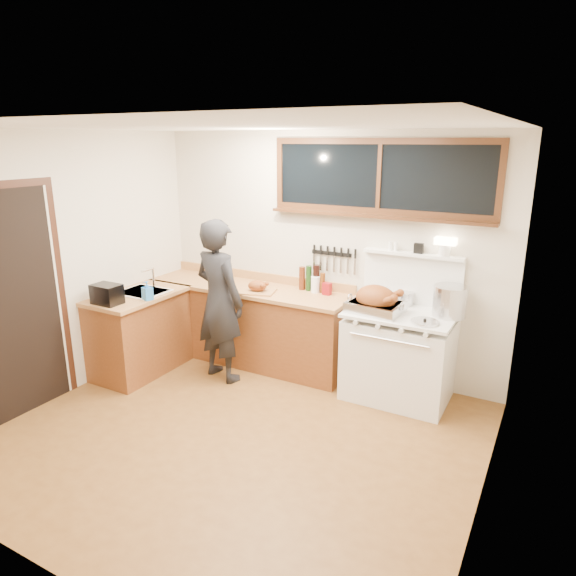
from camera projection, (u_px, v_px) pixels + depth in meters
The scene contains 20 objects.
ground_plane at pixel (236, 438), 4.49m from camera, with size 4.00×3.50×0.02m, color brown.
room_shell at pixel (231, 253), 4.03m from camera, with size 4.10×3.60×2.65m.
counter_back at pixel (249, 323), 5.95m from camera, with size 2.44×0.64×1.00m.
counter_left at pixel (140, 332), 5.67m from camera, with size 0.64×1.09×0.90m.
sink_unit at pixel (143, 297), 5.62m from camera, with size 0.50×0.45×0.37m.
vintage_stove at pixel (399, 353), 5.08m from camera, with size 1.02×0.74×1.61m.
back_window at pixel (379, 186), 5.08m from camera, with size 2.32×0.13×0.77m.
left_doorway at pixel (16, 302), 4.64m from camera, with size 0.02×1.04×2.17m.
knife_strip at pixel (333, 255), 5.52m from camera, with size 0.52×0.03×0.28m.
man at pixel (219, 301), 5.39m from camera, with size 0.71×0.55×1.74m.
soap_bottle at pixel (147, 291), 5.30m from camera, with size 0.11×0.11×0.20m.
toaster at pixel (107, 294), 5.18m from camera, with size 0.29×0.20×0.20m.
cutting_board at pixel (257, 288), 5.57m from camera, with size 0.44×0.37×0.14m.
roast_turkey at pixel (376, 301), 4.93m from camera, with size 0.55×0.42×0.27m.
stockpot at pixel (450, 301), 4.81m from camera, with size 0.34×0.34×0.29m.
saucepan at pixel (404, 298), 5.16m from camera, with size 0.23×0.32×0.14m.
pot_lid at pixel (425, 322), 4.66m from camera, with size 0.30×0.30×0.04m.
coffee_tin at pixel (327, 289), 5.49m from camera, with size 0.09×0.07×0.13m.
pitcher at pixel (315, 285), 5.57m from camera, with size 0.10×0.10×0.18m.
bottle_cluster at pixel (312, 279), 5.61m from camera, with size 0.31×0.07×0.30m.
Camera 1 is at (2.29, -3.24, 2.51)m, focal length 32.00 mm.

